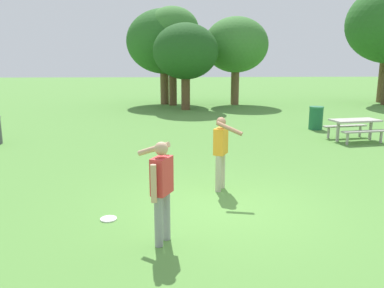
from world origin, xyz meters
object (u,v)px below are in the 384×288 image
at_px(frisbee, 109,219).
at_px(trash_can_further_along, 316,118).
at_px(tree_far_right, 186,52).
at_px(tree_slender_mid, 236,45).
at_px(tree_broad_center, 172,31).
at_px(picnic_table_near, 355,125).
at_px(tree_tall_left, 164,42).
at_px(person_thrower, 221,148).
at_px(person_catcher, 161,185).

bearing_deg(frisbee, trash_can_further_along, 51.25).
relative_size(frisbee, tree_far_right, 0.06).
xyz_separation_m(frisbee, tree_slender_mid, (5.34, 18.42, 3.76)).
bearing_deg(tree_far_right, tree_broad_center, 107.12).
relative_size(tree_broad_center, tree_slender_mid, 1.10).
bearing_deg(picnic_table_near, trash_can_further_along, 102.77).
relative_size(tree_tall_left, tree_far_right, 1.23).
distance_m(trash_can_further_along, tree_broad_center, 11.72).
bearing_deg(person_thrower, tree_slender_mid, 79.63).
height_order(tree_broad_center, tree_slender_mid, tree_broad_center).
distance_m(person_thrower, tree_broad_center, 17.11).
distance_m(person_catcher, picnic_table_near, 10.15).
height_order(picnic_table_near, tree_broad_center, tree_broad_center).
height_order(person_catcher, frisbee, person_catcher).
distance_m(person_thrower, picnic_table_near, 7.49).
height_order(person_thrower, tree_broad_center, tree_broad_center).
height_order(picnic_table_near, tree_slender_mid, tree_slender_mid).
bearing_deg(tree_slender_mid, tree_far_right, -142.47).
xyz_separation_m(picnic_table_near, tree_slender_mid, (-2.39, 11.79, 3.21)).
bearing_deg(tree_broad_center, person_catcher, -90.93).
height_order(trash_can_further_along, tree_slender_mid, tree_slender_mid).
height_order(person_catcher, tree_far_right, tree_far_right).
relative_size(person_thrower, picnic_table_near, 0.86).
bearing_deg(tree_tall_left, person_thrower, -85.10).
relative_size(picnic_table_near, tree_broad_center, 0.31).
relative_size(frisbee, tree_tall_left, 0.05).
bearing_deg(tree_far_right, trash_can_further_along, -53.14).
xyz_separation_m(picnic_table_near, trash_can_further_along, (-0.53, 2.35, -0.08)).
bearing_deg(tree_broad_center, tree_tall_left, 129.10).
bearing_deg(tree_broad_center, frisbee, -94.10).
bearing_deg(frisbee, tree_slender_mid, 73.83).
xyz_separation_m(person_thrower, tree_broad_center, (-0.94, 16.69, 3.65)).
relative_size(tree_tall_left, tree_slender_mid, 1.09).
xyz_separation_m(trash_can_further_along, tree_broad_center, (-5.90, 9.25, 4.13)).
relative_size(person_thrower, tree_broad_center, 0.27).
height_order(tree_far_right, tree_slender_mid, tree_slender_mid).
bearing_deg(picnic_table_near, tree_broad_center, 119.00).
height_order(tree_tall_left, tree_broad_center, tree_broad_center).
bearing_deg(picnic_table_near, tree_slender_mid, 101.48).
distance_m(person_thrower, tree_far_right, 14.53).
bearing_deg(trash_can_further_along, picnic_table_near, -77.23).
height_order(person_thrower, trash_can_further_along, person_thrower).
bearing_deg(trash_can_further_along, frisbee, -128.75).
relative_size(person_catcher, picnic_table_near, 0.86).
bearing_deg(trash_can_further_along, tree_tall_left, 123.00).
bearing_deg(person_catcher, frisbee, 136.28).
relative_size(person_catcher, tree_far_right, 0.33).
xyz_separation_m(tree_far_right, tree_slender_mid, (3.31, 2.54, 0.46)).
bearing_deg(person_thrower, person_catcher, -116.78).
distance_m(trash_can_further_along, tree_far_right, 9.07).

